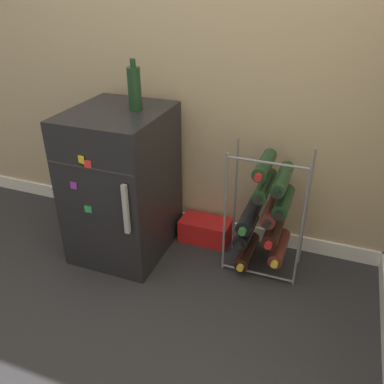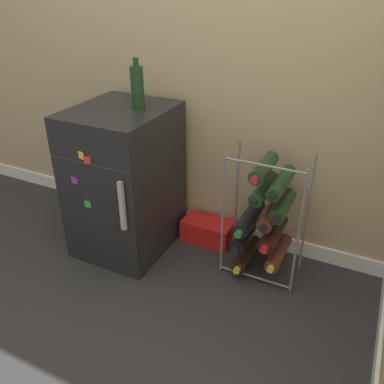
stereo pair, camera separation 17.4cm
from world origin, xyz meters
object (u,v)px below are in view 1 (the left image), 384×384
at_px(soda_box, 205,230).
at_px(wine_rack, 265,214).
at_px(mini_fridge, 122,184).
at_px(fridge_top_bottle, 134,88).

bearing_deg(soda_box, wine_rack, -18.84).
bearing_deg(wine_rack, mini_fridge, -173.15).
height_order(wine_rack, soda_box, wine_rack).
bearing_deg(fridge_top_bottle, soda_box, 28.37).
distance_m(mini_fridge, fridge_top_bottle, 0.53).
distance_m(mini_fridge, wine_rack, 0.78).
height_order(soda_box, fridge_top_bottle, fridge_top_bottle).
height_order(mini_fridge, fridge_top_bottle, fridge_top_bottle).
relative_size(mini_fridge, fridge_top_bottle, 3.28).
bearing_deg(soda_box, fridge_top_bottle, -151.63).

